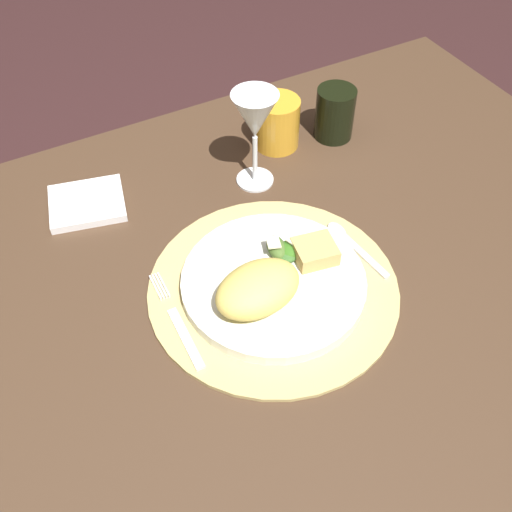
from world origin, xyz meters
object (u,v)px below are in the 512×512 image
(amber_tumbler, at_px, (277,123))
(napkin, at_px, (87,203))
(dining_table, at_px, (219,347))
(dark_tumbler, at_px, (335,113))
(dinner_plate, at_px, (273,283))
(fork, at_px, (178,324))
(spoon, at_px, (348,241))
(wine_glass, at_px, (255,119))

(amber_tumbler, bearing_deg, napkin, 179.62)
(dining_table, distance_m, dark_tumbler, 0.44)
(dining_table, bearing_deg, dinner_plate, -14.52)
(fork, bearing_deg, spoon, 3.95)
(spoon, xyz_separation_m, dark_tumbler, (0.13, 0.23, 0.04))
(fork, relative_size, napkin, 1.48)
(dinner_plate, relative_size, dark_tumbler, 2.78)
(wine_glass, bearing_deg, dark_tumbler, 13.61)
(fork, relative_size, spoon, 1.31)
(spoon, bearing_deg, dinner_plate, -170.99)
(dinner_plate, bearing_deg, spoon, 9.01)
(dinner_plate, relative_size, napkin, 2.22)
(dining_table, distance_m, spoon, 0.25)
(dinner_plate, relative_size, fork, 1.50)
(spoon, bearing_deg, napkin, 140.06)
(dining_table, height_order, amber_tumbler, amber_tumbler)
(dinner_plate, xyz_separation_m, spoon, (0.14, 0.02, -0.01))
(napkin, relative_size, amber_tumbler, 1.31)
(dining_table, bearing_deg, wine_glass, 49.45)
(spoon, relative_size, wine_glass, 0.79)
(dinner_plate, bearing_deg, wine_glass, 68.12)
(dining_table, height_order, napkin, napkin)
(dining_table, height_order, wine_glass, wine_glass)
(dining_table, relative_size, dinner_plate, 5.64)
(dining_table, relative_size, napkin, 12.50)
(spoon, relative_size, napkin, 1.13)
(dinner_plate, distance_m, wine_glass, 0.25)
(dining_table, relative_size, wine_glass, 8.75)
(fork, height_order, dark_tumbler, dark_tumbler)
(wine_glass, height_order, amber_tumbler, wine_glass)
(amber_tumbler, relative_size, dark_tumbler, 0.96)
(dinner_plate, bearing_deg, amber_tumbler, 59.72)
(napkin, height_order, wine_glass, wine_glass)
(dining_table, relative_size, dark_tumbler, 15.71)
(amber_tumbler, height_order, dark_tumbler, dark_tumbler)
(wine_glass, relative_size, amber_tumbler, 1.87)
(fork, distance_m, dark_tumbler, 0.48)
(spoon, height_order, napkin, same)
(dinner_plate, xyz_separation_m, amber_tumbler, (0.16, 0.28, 0.03))
(dinner_plate, height_order, dark_tumbler, dark_tumbler)
(dinner_plate, height_order, spoon, dinner_plate)
(wine_glass, bearing_deg, dining_table, -130.55)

